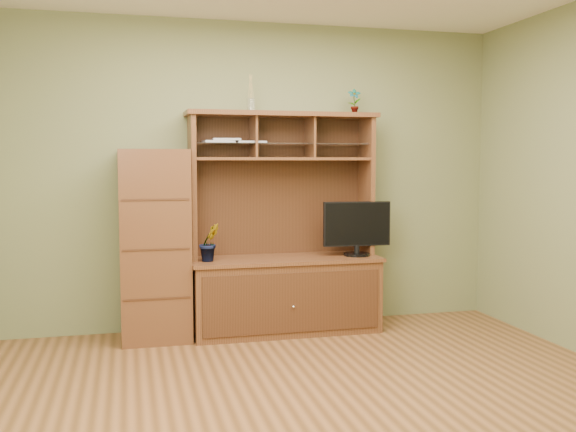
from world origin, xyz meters
name	(u,v)px	position (x,y,z in m)	size (l,w,h in m)	color
room	(319,183)	(0.00, 0.00, 1.35)	(4.54, 4.04, 2.74)	#583719
media_hutch	(284,271)	(0.21, 1.73, 0.52)	(1.66, 0.61, 1.90)	#432613
monitor	(357,227)	(0.85, 1.65, 0.90)	(0.60, 0.23, 0.48)	black
orchid_plant	(209,242)	(-0.45, 1.65, 0.81)	(0.17, 0.14, 0.32)	#2F511B
top_plant	(354,101)	(0.87, 1.80, 2.01)	(0.12, 0.08, 0.22)	#286924
reed_diffuser	(251,97)	(-0.06, 1.80, 2.02)	(0.06, 0.06, 0.32)	silver
magazines	(231,141)	(-0.23, 1.80, 1.65)	(0.53, 0.21, 0.04)	#B8B8BD
side_cabinet	(155,245)	(-0.89, 1.73, 0.79)	(0.56, 0.51, 1.57)	#432613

